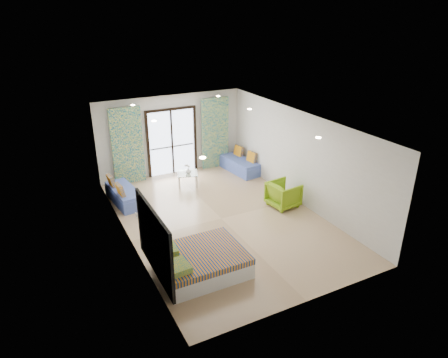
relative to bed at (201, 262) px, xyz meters
name	(u,v)px	position (x,y,z in m)	size (l,w,h in m)	color
floor	(221,219)	(1.47, 1.93, -0.26)	(5.00, 7.50, 0.01)	tan
ceiling	(221,122)	(1.47, 1.93, 2.44)	(5.00, 7.50, 0.01)	silver
wall_back	(171,135)	(1.47, 5.68, 1.09)	(5.00, 0.01, 2.70)	silver
wall_front	(313,243)	(1.47, -1.82, 1.09)	(5.00, 0.01, 2.70)	silver
wall_left	(126,192)	(-1.03, 1.93, 1.09)	(0.01, 7.50, 2.70)	silver
wall_right	(299,158)	(3.97, 1.93, 1.09)	(0.01, 7.50, 2.70)	silver
balcony_door	(172,138)	(1.47, 5.65, 0.99)	(1.76, 0.08, 2.28)	black
balcony_rail	(172,147)	(1.47, 5.66, 0.69)	(1.52, 0.03, 0.04)	#595451
curtain_left	(127,146)	(-0.08, 5.50, 0.99)	(1.00, 0.10, 2.50)	silver
curtain_right	(215,133)	(3.02, 5.50, 0.99)	(1.00, 0.10, 2.50)	silver
downlight_a	(203,158)	(0.07, -0.07, 2.41)	(0.12, 0.12, 0.02)	#FFE0B2
downlight_b	(318,138)	(2.87, -0.07, 2.41)	(0.12, 0.12, 0.02)	#FFE0B2
downlight_c	(154,121)	(0.07, 2.93, 2.41)	(0.12, 0.12, 0.02)	#FFE0B2
downlight_d	(250,109)	(2.87, 2.93, 2.41)	(0.12, 0.12, 0.02)	#FFE0B2
downlight_e	(133,105)	(0.07, 4.93, 2.41)	(0.12, 0.12, 0.02)	#FFE0B2
downlight_f	(218,96)	(2.87, 4.93, 2.41)	(0.12, 0.12, 0.02)	#FFE0B2
headboard	(154,242)	(-0.99, 0.00, 0.79)	(0.06, 2.10, 1.50)	black
switch_plate	(136,215)	(-1.00, 1.25, 0.79)	(0.02, 0.10, 0.10)	silver
bed	(201,262)	(0.00, 0.00, 0.00)	(1.82, 1.49, 0.63)	silver
daybed_left	(124,195)	(-0.64, 4.11, -0.01)	(0.81, 1.68, 0.80)	#495EAE
daybed_right	(240,165)	(3.59, 4.68, -0.01)	(0.83, 1.69, 0.80)	#495EAE
coffee_table	(188,174)	(1.51, 4.44, 0.11)	(0.81, 0.81, 0.74)	silver
vase	(188,171)	(1.52, 4.36, 0.25)	(0.18, 0.19, 0.18)	white
armchair	(284,193)	(3.41, 1.81, 0.14)	(0.79, 0.74, 0.81)	#81AE16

